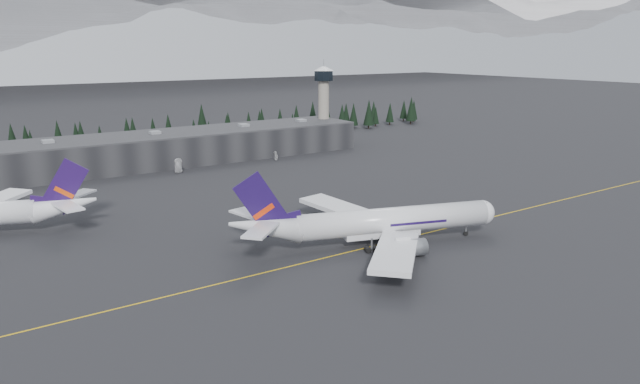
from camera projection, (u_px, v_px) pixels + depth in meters
ground at (366, 244)px, 139.30m from camera, size 1400.00×1400.00×0.00m
taxiline at (371, 247)px, 137.69m from camera, size 400.00×0.40×0.02m
terminal at (180, 147)px, 238.14m from camera, size 160.00×30.00×12.60m
control_tower at (324, 96)px, 276.95m from camera, size 10.00×10.00×37.70m
treeline at (151, 133)px, 267.56m from camera, size 360.00×20.00×15.00m
jet_main at (370, 223)px, 137.57m from camera, size 66.29×59.71×20.03m
gse_vehicle_a at (178, 171)px, 217.83m from camera, size 3.32×6.04×1.60m
gse_vehicle_b at (276, 159)px, 242.08m from camera, size 4.07×1.83×1.36m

